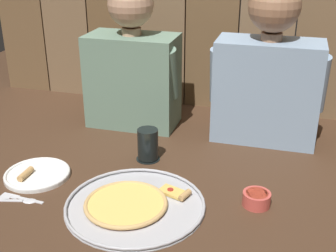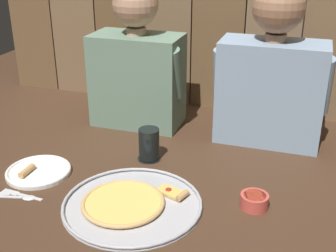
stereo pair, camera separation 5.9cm
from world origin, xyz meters
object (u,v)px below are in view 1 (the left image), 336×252
drinking_glass (148,145)px  dinner_plate (37,174)px  pizza_tray (133,204)px  diner_right (269,68)px  dipping_bowl (257,198)px  diner_left (132,61)px

drinking_glass → dinner_plate: bearing=-145.7°
pizza_tray → diner_right: 0.76m
dinner_plate → drinking_glass: bearing=34.3°
pizza_tray → drinking_glass: bearing=99.3°
dipping_bowl → diner_left: size_ratio=0.14×
dinner_plate → diner_right: (0.73, 0.53, 0.29)m
dipping_bowl → diner_right: size_ratio=0.14×
pizza_tray → diner_right: bearing=60.9°
drinking_glass → dipping_bowl: size_ratio=1.39×
diner_right → dipping_bowl: bearing=-87.3°
pizza_tray → dipping_bowl: dipping_bowl is taller
pizza_tray → dipping_bowl: size_ratio=4.99×
pizza_tray → dipping_bowl: (0.37, 0.11, 0.02)m
dipping_bowl → diner_right: (-0.02, 0.50, 0.27)m
drinking_glass → diner_left: diner_left is taller
drinking_glass → diner_right: 0.55m
pizza_tray → diner_right: (0.34, 0.62, 0.29)m
pizza_tray → drinking_glass: 0.32m
dinner_plate → dipping_bowl: (0.75, 0.03, 0.02)m
pizza_tray → diner_right: diner_right is taller
dinner_plate → diner_left: bearing=72.5°
dinner_plate → diner_right: diner_right is taller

